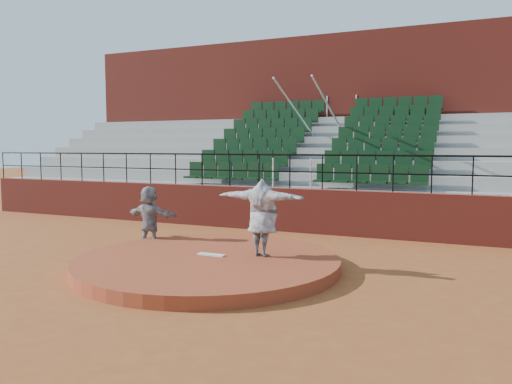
% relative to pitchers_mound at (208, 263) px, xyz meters
% --- Properties ---
extents(ground, '(90.00, 90.00, 0.00)m').
position_rel_pitchers_mound_xyz_m(ground, '(0.00, 0.00, -0.12)').
color(ground, brown).
rests_on(ground, ground).
extents(pitchers_mound, '(5.50, 5.50, 0.25)m').
position_rel_pitchers_mound_xyz_m(pitchers_mound, '(0.00, 0.00, 0.00)').
color(pitchers_mound, '#963D21').
rests_on(pitchers_mound, ground).
extents(pitching_rubber, '(0.60, 0.15, 0.03)m').
position_rel_pitchers_mound_xyz_m(pitching_rubber, '(0.00, 0.15, 0.14)').
color(pitching_rubber, white).
rests_on(pitching_rubber, pitchers_mound).
extents(boundary_wall, '(24.00, 0.30, 1.30)m').
position_rel_pitchers_mound_xyz_m(boundary_wall, '(0.00, 5.00, 0.53)').
color(boundary_wall, maroon).
rests_on(boundary_wall, ground).
extents(wall_railing, '(24.04, 0.05, 1.03)m').
position_rel_pitchers_mound_xyz_m(wall_railing, '(0.00, 5.00, 1.90)').
color(wall_railing, black).
rests_on(wall_railing, boundary_wall).
extents(seating_deck, '(24.00, 5.97, 4.63)m').
position_rel_pitchers_mound_xyz_m(seating_deck, '(0.00, 8.65, 1.32)').
color(seating_deck, gray).
rests_on(seating_deck, ground).
extents(press_box_facade, '(24.00, 3.00, 7.10)m').
position_rel_pitchers_mound_xyz_m(press_box_facade, '(0.00, 12.60, 3.43)').
color(press_box_facade, maroon).
rests_on(press_box_facade, ground).
extents(pitcher, '(2.03, 0.67, 1.63)m').
position_rel_pitchers_mound_xyz_m(pitcher, '(1.00, 0.56, 0.94)').
color(pitcher, black).
rests_on(pitcher, pitchers_mound).
extents(fielder, '(1.47, 0.52, 1.56)m').
position_rel_pitchers_mound_xyz_m(fielder, '(-2.40, 1.31, 0.66)').
color(fielder, black).
rests_on(fielder, ground).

